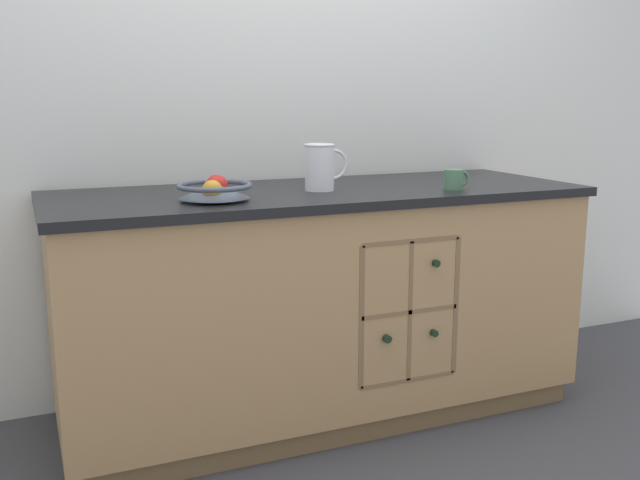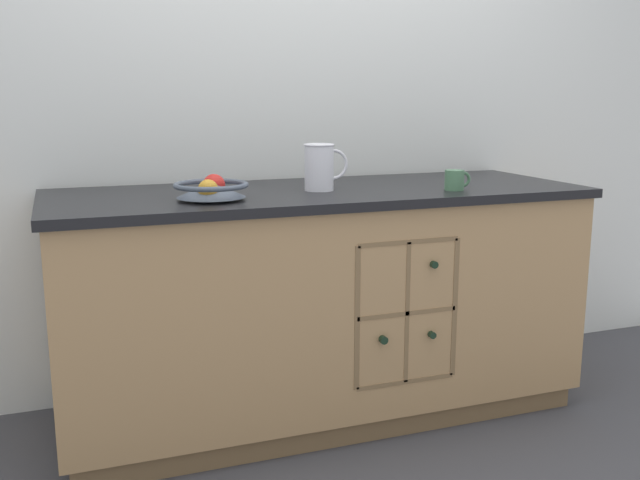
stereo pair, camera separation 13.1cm
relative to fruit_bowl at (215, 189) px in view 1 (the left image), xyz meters
name	(u,v)px [view 1 (the left image)]	position (x,y,z in m)	size (l,w,h in m)	color
ground_plane	(320,409)	(0.45, 0.14, -0.95)	(14.00, 14.00, 0.00)	#424247
back_wall	(281,94)	(0.45, 0.57, 0.32)	(4.42, 0.06, 2.55)	silver
kitchen_island	(321,301)	(0.45, 0.14, -0.49)	(2.06, 0.75, 0.91)	brown
fruit_bowl	(215,189)	(0.00, 0.00, 0.00)	(0.26, 0.26, 0.09)	#4C5666
white_pitcher	(321,166)	(0.44, 0.11, 0.05)	(0.18, 0.12, 0.18)	white
ceramic_mug	(454,179)	(0.93, -0.07, 0.00)	(0.11, 0.07, 0.08)	#4C7A56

